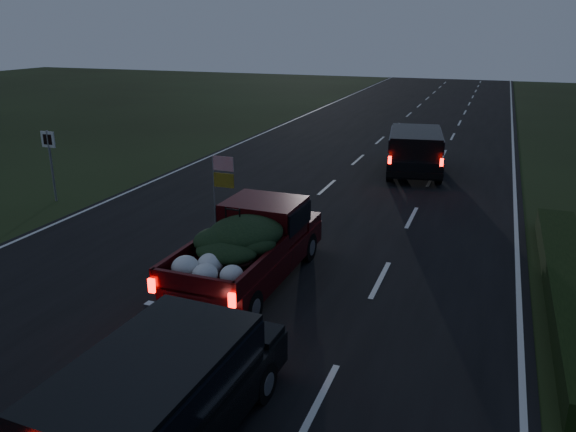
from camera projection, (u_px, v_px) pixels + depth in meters
The scene contains 7 objects.
ground at pixel (199, 301), 12.62m from camera, with size 120.00×120.00×0.00m, color black.
road_asphalt at pixel (199, 300), 12.62m from camera, with size 14.00×120.00×0.02m, color black.
hedge_row at pixel (570, 287), 12.61m from camera, with size 1.00×10.00×0.60m, color black.
route_sign at pixel (50, 155), 19.34m from camera, with size 0.55×0.08×2.50m.
pickup_truck at pixel (249, 242), 13.28m from camera, with size 2.05×5.19×2.71m.
lead_suv at pixel (415, 147), 23.27m from camera, with size 2.87×5.36×1.46m.
rear_suv at pixel (157, 393), 7.84m from camera, with size 2.18×4.66×1.32m.
Camera 1 is at (5.84, -9.93, 5.86)m, focal length 35.00 mm.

